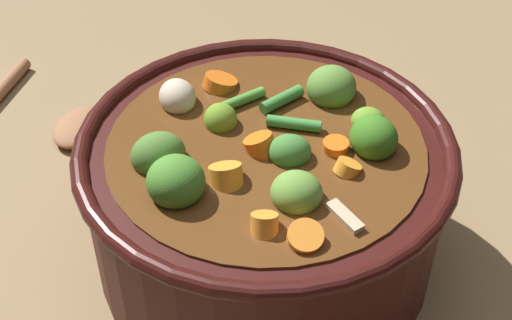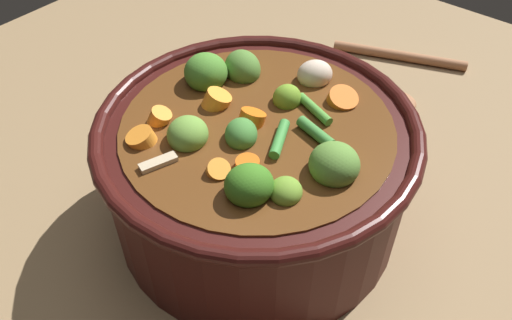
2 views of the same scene
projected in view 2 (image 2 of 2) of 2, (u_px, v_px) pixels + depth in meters
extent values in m
plane|color=#8C704C|center=(257.00, 213.00, 0.54)|extent=(1.10, 1.10, 0.00)
cylinder|color=#38110F|center=(257.00, 174.00, 0.50)|extent=(0.28, 0.28, 0.12)
torus|color=#38110F|center=(257.00, 127.00, 0.46)|extent=(0.29, 0.29, 0.01)
cylinder|color=brown|center=(257.00, 170.00, 0.50)|extent=(0.24, 0.24, 0.11)
ellipsoid|color=#3A761F|center=(249.00, 185.00, 0.39)|extent=(0.05, 0.05, 0.03)
ellipsoid|color=#689A3B|center=(188.00, 134.00, 0.44)|extent=(0.05, 0.05, 0.03)
ellipsoid|color=#4E7D31|center=(243.00, 68.00, 0.51)|extent=(0.05, 0.05, 0.03)
ellipsoid|color=#5A8B37|center=(334.00, 164.00, 0.41)|extent=(0.04, 0.04, 0.03)
ellipsoid|color=#49862E|center=(206.00, 72.00, 0.50)|extent=(0.06, 0.06, 0.04)
ellipsoid|color=olive|center=(283.00, 96.00, 0.48)|extent=(0.03, 0.03, 0.03)
ellipsoid|color=#428237|center=(241.00, 134.00, 0.44)|extent=(0.04, 0.04, 0.03)
ellipsoid|color=olive|center=(286.00, 192.00, 0.40)|extent=(0.04, 0.04, 0.02)
cylinder|color=orange|center=(253.00, 119.00, 0.46)|extent=(0.02, 0.03, 0.02)
cylinder|color=orange|center=(342.00, 100.00, 0.48)|extent=(0.04, 0.04, 0.02)
cylinder|color=orange|center=(159.00, 119.00, 0.46)|extent=(0.03, 0.03, 0.02)
cylinder|color=orange|center=(141.00, 139.00, 0.44)|extent=(0.04, 0.04, 0.02)
cylinder|color=orange|center=(215.00, 102.00, 0.48)|extent=(0.04, 0.04, 0.03)
cylinder|color=orange|center=(218.00, 171.00, 0.41)|extent=(0.03, 0.02, 0.02)
cylinder|color=orange|center=(248.00, 166.00, 0.42)|extent=(0.02, 0.02, 0.01)
ellipsoid|color=beige|center=(316.00, 75.00, 0.50)|extent=(0.04, 0.05, 0.03)
cylinder|color=#3E8538|center=(316.00, 133.00, 0.44)|extent=(0.04, 0.02, 0.01)
cylinder|color=#3F913E|center=(280.00, 139.00, 0.44)|extent=(0.03, 0.04, 0.01)
cylinder|color=#4C9335|center=(314.00, 109.00, 0.47)|extent=(0.04, 0.02, 0.01)
cube|color=beige|center=(158.00, 163.00, 0.42)|extent=(0.02, 0.03, 0.01)
ellipsoid|color=#9C6542|center=(390.00, 100.00, 0.66)|extent=(0.08, 0.07, 0.02)
cylinder|color=#9C6542|center=(399.00, 55.00, 0.74)|extent=(0.18, 0.08, 0.01)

